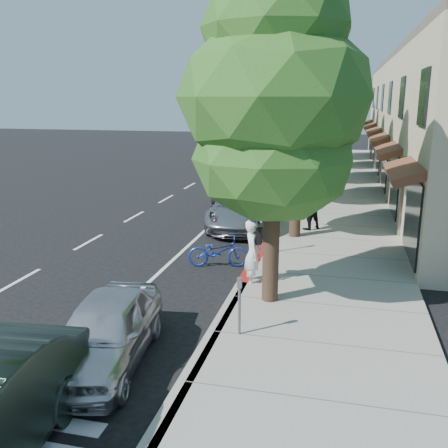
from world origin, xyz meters
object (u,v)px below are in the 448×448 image
(bicycle, at_px, (218,251))
(white_pickup, at_px, (284,173))
(cyclist, at_px, (253,253))
(silver_suv, at_px, (243,208))
(street_tree_5, at_px, (327,102))
(street_tree_4, at_px, (324,100))
(street_tree_2, at_px, (311,110))
(near_car_a, at_px, (105,331))
(street_tree_1, at_px, (300,95))
(street_tree_3, at_px, (319,108))
(pedestrian, at_px, (309,206))
(dark_suv_far, at_px, (303,155))
(street_tree_0, at_px, (274,102))
(dark_sedan, at_px, (239,189))

(bicycle, distance_m, white_pickup, 14.49)
(cyclist, distance_m, white_pickup, 15.87)
(silver_suv, bearing_deg, street_tree_5, 78.68)
(street_tree_4, relative_size, street_tree_5, 0.99)
(bicycle, xyz_separation_m, silver_suv, (-0.25, 4.99, 0.26))
(street_tree_2, xyz_separation_m, white_pickup, (-1.72, 5.00, -3.63))
(street_tree_5, relative_size, near_car_a, 1.98)
(street_tree_1, bearing_deg, white_pickup, 98.87)
(street_tree_1, distance_m, near_car_a, 10.80)
(street_tree_3, xyz_separation_m, silver_suv, (-2.21, -10.50, -3.70))
(pedestrian, bearing_deg, street_tree_4, -126.57)
(street_tree_1, bearing_deg, street_tree_3, 90.00)
(street_tree_1, distance_m, street_tree_3, 12.02)
(street_tree_1, distance_m, cyclist, 6.40)
(white_pickup, bearing_deg, silver_suv, -93.28)
(near_car_a, bearing_deg, street_tree_1, 66.94)
(dark_suv_far, distance_m, near_car_a, 29.63)
(street_tree_3, bearing_deg, pedestrian, -87.79)
(street_tree_2, relative_size, bicycle, 3.99)
(pedestrian, bearing_deg, street_tree_5, -126.94)
(dark_suv_far, bearing_deg, street_tree_0, -79.98)
(street_tree_3, xyz_separation_m, dark_suv_far, (-1.40, 8.10, -3.61))
(silver_suv, bearing_deg, street_tree_2, 58.13)
(street_tree_0, height_order, street_tree_5, street_tree_0)
(street_tree_1, height_order, street_tree_3, street_tree_1)
(near_car_a, distance_m, pedestrian, 11.04)
(dark_sedan, relative_size, white_pickup, 0.91)
(street_tree_2, relative_size, street_tree_3, 1.00)
(dark_sedan, bearing_deg, silver_suv, -81.20)
(street_tree_1, xyz_separation_m, dark_sedan, (-3.09, 5.00, -4.22))
(street_tree_4, relative_size, bicycle, 4.20)
(dark_suv_far, relative_size, near_car_a, 1.25)
(street_tree_1, xyz_separation_m, street_tree_5, (-0.00, 24.00, -0.45))
(silver_suv, bearing_deg, street_tree_1, -39.86)
(near_car_a, bearing_deg, white_pickup, 79.94)
(pedestrian, bearing_deg, street_tree_0, 48.62)
(street_tree_0, distance_m, pedestrian, 8.08)
(street_tree_2, distance_m, white_pickup, 6.41)
(white_pickup, bearing_deg, street_tree_3, 29.91)
(cyclist, bearing_deg, street_tree_3, -17.61)
(cyclist, distance_m, pedestrian, 6.02)
(street_tree_5, bearing_deg, dark_sedan, -99.24)
(cyclist, distance_m, dark_sedan, 10.13)
(silver_suv, height_order, pedestrian, pedestrian)
(bicycle, bearing_deg, white_pickup, -13.95)
(street_tree_4, height_order, bicycle, street_tree_4)
(street_tree_0, relative_size, bicycle, 4.28)
(street_tree_4, xyz_separation_m, cyclist, (-0.65, -22.84, -3.90))
(white_pickup, distance_m, pedestrian, 10.14)
(cyclist, xyz_separation_m, white_pickup, (-1.07, 15.84, -0.10))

